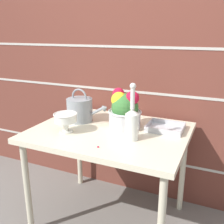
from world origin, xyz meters
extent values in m
plane|color=slate|center=(0.00, 0.00, 0.00)|extent=(12.00, 12.00, 0.00)
cube|color=brown|center=(0.00, 0.50, 1.10)|extent=(3.60, 0.08, 2.20)
cube|color=#B7B2A8|center=(0.00, 0.46, 0.34)|extent=(3.53, 0.00, 0.02)
cube|color=#B7B2A8|center=(0.00, 0.46, 0.92)|extent=(3.53, 0.00, 0.02)
cube|color=#B7B2A8|center=(0.00, 0.46, 1.28)|extent=(3.53, 0.00, 0.02)
cube|color=beige|center=(0.00, 0.00, 0.72)|extent=(1.06, 0.82, 0.04)
cylinder|color=beige|center=(-0.47, -0.35, 0.35)|extent=(0.04, 0.04, 0.70)
cylinder|color=beige|center=(-0.47, 0.35, 0.35)|extent=(0.04, 0.04, 0.70)
cylinder|color=beige|center=(0.47, 0.35, 0.35)|extent=(0.04, 0.04, 0.70)
cylinder|color=gray|center=(-0.29, 0.09, 0.83)|extent=(0.19, 0.19, 0.17)
cylinder|color=gray|center=(-0.14, 0.09, 0.84)|extent=(0.14, 0.02, 0.09)
cone|color=gray|center=(-0.07, 0.09, 0.87)|extent=(0.05, 0.05, 0.06)
torus|color=gray|center=(-0.29, 0.09, 0.93)|extent=(0.13, 0.01, 0.13)
cylinder|color=silver|center=(-0.26, -0.16, 0.75)|extent=(0.09, 0.09, 0.01)
cylinder|color=silver|center=(-0.26, -0.16, 0.78)|extent=(0.03, 0.03, 0.06)
sphere|color=silver|center=(-0.26, -0.16, 0.79)|extent=(0.04, 0.04, 0.04)
cylinder|color=silver|center=(-0.26, -0.16, 0.84)|extent=(0.15, 0.15, 0.05)
torus|color=silver|center=(-0.26, -0.16, 0.87)|extent=(0.16, 0.16, 0.01)
cylinder|color=#BCBCC1|center=(0.08, 0.09, 0.80)|extent=(0.22, 0.22, 0.12)
torus|color=#BCBCC1|center=(0.08, 0.09, 0.86)|extent=(0.24, 0.24, 0.01)
sphere|color=#387033|center=(0.08, 0.09, 0.89)|extent=(0.19, 0.19, 0.19)
sphere|color=yellow|center=(0.04, 0.07, 0.94)|extent=(0.11, 0.11, 0.11)
sphere|color=red|center=(0.02, 0.11, 0.98)|extent=(0.08, 0.08, 0.08)
sphere|color=red|center=(0.13, 0.08, 0.97)|extent=(0.09, 0.09, 0.09)
cylinder|color=silver|center=(0.20, -0.09, 0.83)|extent=(0.09, 0.09, 0.17)
cone|color=silver|center=(0.20, -0.09, 0.93)|extent=(0.09, 0.09, 0.03)
cylinder|color=silver|center=(0.20, -0.09, 1.01)|extent=(0.03, 0.03, 0.13)
sphere|color=silver|center=(0.20, -0.09, 1.09)|extent=(0.04, 0.04, 0.04)
cube|color=#B7B7BC|center=(0.35, 0.16, 0.74)|extent=(0.24, 0.20, 0.01)
cube|color=#B7B7BC|center=(0.35, 0.06, 0.76)|extent=(0.24, 0.01, 0.04)
cube|color=#B7B7BC|center=(0.35, 0.27, 0.76)|extent=(0.24, 0.01, 0.04)
cube|color=#B7B7BC|center=(0.23, 0.16, 0.76)|extent=(0.01, 0.20, 0.04)
cube|color=#B7B7BC|center=(0.47, 0.16, 0.76)|extent=(0.01, 0.20, 0.04)
sphere|color=red|center=(0.06, -0.29, 0.74)|extent=(0.01, 0.01, 0.01)
camera|label=1|loc=(0.71, -1.55, 1.40)|focal=42.00mm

